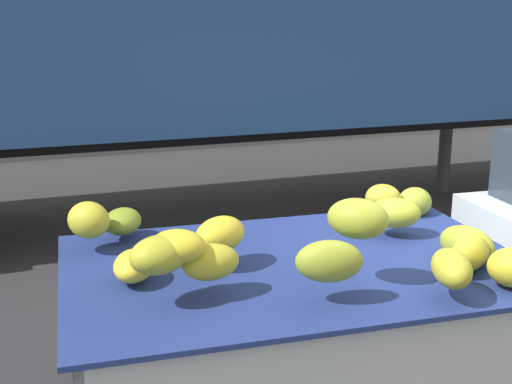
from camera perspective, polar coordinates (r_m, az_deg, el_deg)
ground at (r=5.32m, az=16.58°, el=-14.45°), size 220.00×220.00×0.00m
curb_strip at (r=13.08m, az=-6.51°, el=4.21°), size 80.00×0.80×0.16m
semi_trailer at (r=8.42m, az=-3.44°, el=15.01°), size 12.04×2.78×3.95m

